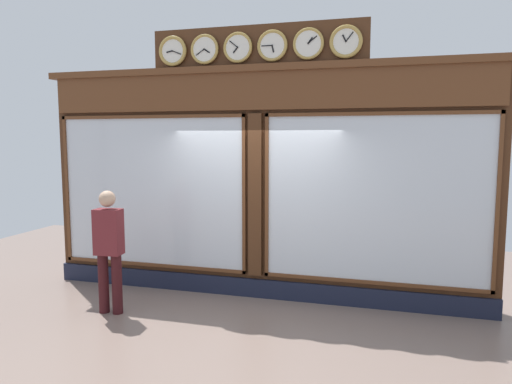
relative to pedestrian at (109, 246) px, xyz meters
The scene contains 2 objects.
shop_facade 2.33m from the pedestrian, 142.93° to the right, with size 6.88×0.42×3.99m.
pedestrian is the anchor object (origin of this frame).
Camera 1 is at (-1.90, 6.69, 2.39)m, focal length 33.28 mm.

